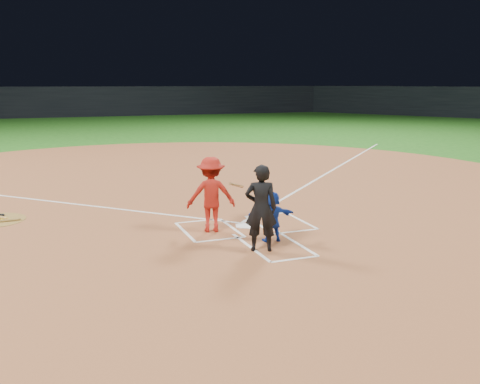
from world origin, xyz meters
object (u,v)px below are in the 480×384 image
object	(u,v)px
catcher	(272,216)
umpire	(261,208)
batter_at_plate	(211,194)
home_plate	(245,226)

from	to	relation	value
catcher	umpire	world-z (taller)	umpire
umpire	batter_at_plate	bearing A→B (deg)	-53.69
home_plate	batter_at_plate	xyz separation A→B (m)	(-0.95, -0.13, 0.91)
home_plate	umpire	world-z (taller)	umpire
home_plate	catcher	size ratio (longest dim) A/B	0.51
home_plate	umpire	distance (m)	2.25
catcher	home_plate	bearing A→B (deg)	-77.39
catcher	umpire	bearing A→B (deg)	55.98
home_plate	batter_at_plate	bearing A→B (deg)	7.51
home_plate	batter_at_plate	world-z (taller)	batter_at_plate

